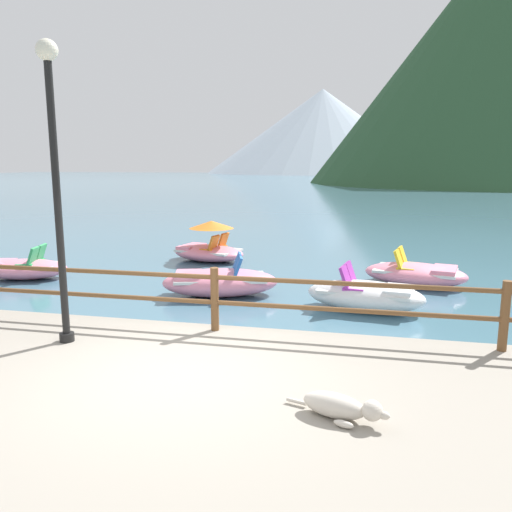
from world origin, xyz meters
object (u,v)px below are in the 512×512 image
Objects in this scene: dog_resting at (341,407)px; pedal_boat_0 at (416,273)px; lamp_post at (55,166)px; pedal_boat_1 at (366,295)px; pedal_boat_3 at (220,282)px; pedal_boat_4 at (24,268)px; pedal_boat_2 at (209,247)px.

pedal_boat_0 is (1.38, 7.64, -0.25)m from dog_resting.
dog_resting is at bearing -100.24° from pedal_boat_0.
pedal_boat_0 is at bearing 50.01° from lamp_post.
pedal_boat_1 reaches higher than pedal_boat_0.
pedal_boat_3 is 1.20× the size of pedal_boat_4.
dog_resting is at bearing -37.59° from pedal_boat_4.
dog_resting is at bearing -65.53° from pedal_boat_2.
pedal_boat_1 is at bearing -6.92° from pedal_boat_4.
pedal_boat_1 is at bearing -115.71° from pedal_boat_0.
lamp_post is at bearing -136.72° from pedal_boat_1.
pedal_boat_0 is at bearing 24.44° from pedal_boat_3.
pedal_boat_2 is at bearing 114.47° from dog_resting.
pedal_boat_1 reaches higher than pedal_boat_4.
pedal_boat_4 is (-4.28, 4.85, -2.55)m from lamp_post.
lamp_post is 6.96m from pedal_boat_4.
dog_resting is 0.40× the size of pedal_boat_0.
pedal_boat_0 is 0.94× the size of pedal_boat_3.
lamp_post is 1.64× the size of pedal_boat_1.
pedal_boat_3 is at bearing 77.32° from lamp_post.
lamp_post is at bearing -86.67° from pedal_boat_2.
pedal_boat_4 is (-5.24, 0.56, -0.05)m from pedal_boat_3.
pedal_boat_3 is (-4.27, -1.94, 0.03)m from pedal_boat_0.
pedal_boat_3 is at bearing -69.27° from pedal_boat_2.
pedal_boat_3 is at bearing -6.04° from pedal_boat_4.
dog_resting is 0.45× the size of pedal_boat_4.
lamp_post is 3.86× the size of dog_resting.
pedal_boat_3 is (1.44, -3.80, -0.09)m from pedal_boat_2.
pedal_boat_2 reaches higher than dog_resting.
pedal_boat_3 is at bearing -155.56° from pedal_boat_0.
pedal_boat_2 is 5.00m from pedal_boat_4.
pedal_boat_0 is at bearing 64.29° from pedal_boat_1.
pedal_boat_0 is at bearing 8.28° from pedal_boat_4.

